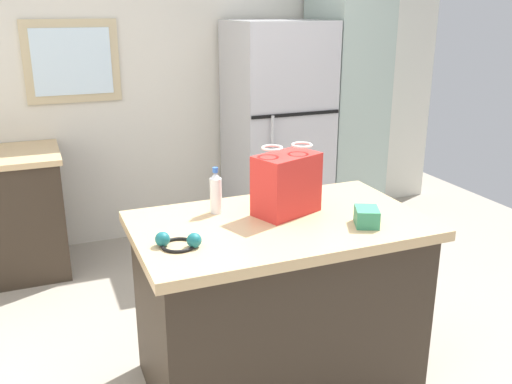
{
  "coord_description": "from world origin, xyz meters",
  "views": [
    {
      "loc": [
        -0.97,
        -2.17,
        1.84
      ],
      "look_at": [
        0.07,
        0.38,
        0.93
      ],
      "focal_mm": 39.57,
      "sensor_mm": 36.0,
      "label": 1
    }
  ],
  "objects_px": {
    "small_box": "(367,217)",
    "ear_defenders": "(178,242)",
    "tall_cabinet": "(345,99)",
    "bottle": "(216,193)",
    "shopping_bag": "(286,184)",
    "kitchen_island": "(279,302)",
    "refrigerator": "(276,133)"
  },
  "relations": [
    {
      "from": "refrigerator",
      "to": "shopping_bag",
      "type": "distance_m",
      "value": 1.88
    },
    {
      "from": "kitchen_island",
      "to": "bottle",
      "type": "xyz_separation_m",
      "value": [
        -0.24,
        0.21,
        0.54
      ]
    },
    {
      "from": "tall_cabinet",
      "to": "bottle",
      "type": "xyz_separation_m",
      "value": [
        -1.65,
        -1.6,
        -0.12
      ]
    },
    {
      "from": "kitchen_island",
      "to": "shopping_bag",
      "type": "relative_size",
      "value": 3.87
    },
    {
      "from": "kitchen_island",
      "to": "ear_defenders",
      "type": "distance_m",
      "value": 0.7
    },
    {
      "from": "bottle",
      "to": "small_box",
      "type": "bearing_deg",
      "value": -34.95
    },
    {
      "from": "bottle",
      "to": "kitchen_island",
      "type": "bearing_deg",
      "value": -41.08
    },
    {
      "from": "shopping_bag",
      "to": "small_box",
      "type": "relative_size",
      "value": 2.64
    },
    {
      "from": "shopping_bag",
      "to": "ear_defenders",
      "type": "distance_m",
      "value": 0.64
    },
    {
      "from": "tall_cabinet",
      "to": "ear_defenders",
      "type": "relative_size",
      "value": 10.89
    },
    {
      "from": "refrigerator",
      "to": "shopping_bag",
      "type": "relative_size",
      "value": 4.9
    },
    {
      "from": "refrigerator",
      "to": "shopping_bag",
      "type": "height_order",
      "value": "refrigerator"
    },
    {
      "from": "ear_defenders",
      "to": "tall_cabinet",
      "type": "bearing_deg",
      "value": 45.02
    },
    {
      "from": "shopping_bag",
      "to": "small_box",
      "type": "xyz_separation_m",
      "value": [
        0.28,
        -0.29,
        -0.11
      ]
    },
    {
      "from": "shopping_bag",
      "to": "bottle",
      "type": "relative_size",
      "value": 1.54
    },
    {
      "from": "shopping_bag",
      "to": "small_box",
      "type": "height_order",
      "value": "shopping_bag"
    },
    {
      "from": "tall_cabinet",
      "to": "bottle",
      "type": "distance_m",
      "value": 2.3
    },
    {
      "from": "kitchen_island",
      "to": "refrigerator",
      "type": "distance_m",
      "value": 2.02
    },
    {
      "from": "refrigerator",
      "to": "ear_defenders",
      "type": "xyz_separation_m",
      "value": [
        -1.31,
        -1.93,
        0.03
      ]
    },
    {
      "from": "refrigerator",
      "to": "tall_cabinet",
      "type": "xyz_separation_m",
      "value": [
        0.62,
        0.0,
        0.24
      ]
    },
    {
      "from": "small_box",
      "to": "kitchen_island",
      "type": "bearing_deg",
      "value": 150.01
    },
    {
      "from": "bottle",
      "to": "ear_defenders",
      "type": "distance_m",
      "value": 0.44
    },
    {
      "from": "bottle",
      "to": "shopping_bag",
      "type": "bearing_deg",
      "value": -22.15
    },
    {
      "from": "kitchen_island",
      "to": "tall_cabinet",
      "type": "height_order",
      "value": "tall_cabinet"
    },
    {
      "from": "tall_cabinet",
      "to": "shopping_bag",
      "type": "distance_m",
      "value": 2.18
    },
    {
      "from": "ear_defenders",
      "to": "shopping_bag",
      "type": "bearing_deg",
      "value": 18.67
    },
    {
      "from": "small_box",
      "to": "ear_defenders",
      "type": "distance_m",
      "value": 0.87
    },
    {
      "from": "shopping_bag",
      "to": "bottle",
      "type": "xyz_separation_m",
      "value": [
        -0.32,
        0.13,
        -0.05
      ]
    },
    {
      "from": "tall_cabinet",
      "to": "shopping_bag",
      "type": "xyz_separation_m",
      "value": [
        -1.33,
        -1.73,
        -0.08
      ]
    },
    {
      "from": "small_box",
      "to": "ear_defenders",
      "type": "relative_size",
      "value": 0.66
    },
    {
      "from": "tall_cabinet",
      "to": "small_box",
      "type": "height_order",
      "value": "tall_cabinet"
    },
    {
      "from": "kitchen_island",
      "to": "small_box",
      "type": "xyz_separation_m",
      "value": [
        0.35,
        -0.2,
        0.48
      ]
    }
  ]
}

